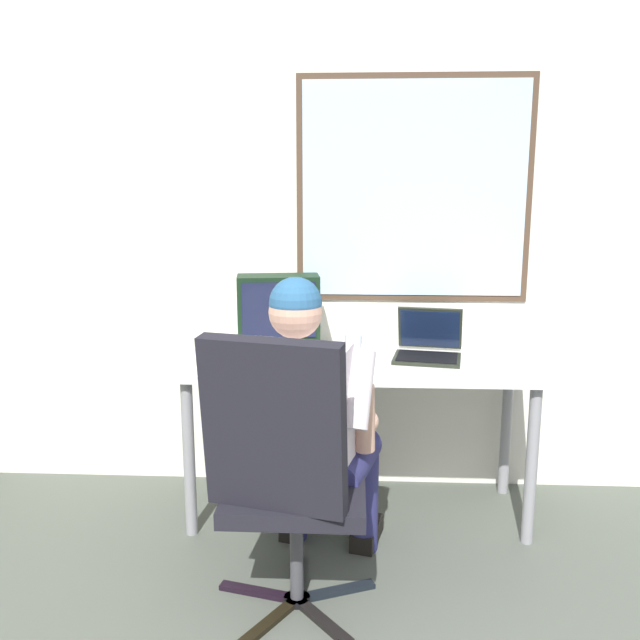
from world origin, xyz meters
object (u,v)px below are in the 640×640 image
at_px(desk, 359,378).
at_px(wine_glass, 354,346).
at_px(laptop, 428,344).
at_px(crt_monitor, 278,309).
at_px(person_seated, 307,425).
at_px(office_chair, 285,466).

distance_m(desk, wine_glass, 0.21).
bearing_deg(laptop, crt_monitor, -177.26).
bearing_deg(person_seated, office_chair, -102.55).
height_order(desk, laptop, laptop).
xyz_separation_m(desk, wine_glass, (-0.02, -0.11, 0.18)).
bearing_deg(person_seated, desk, 70.91).
height_order(desk, person_seated, person_seated).
xyz_separation_m(desk, crt_monitor, (-0.37, 0.05, 0.31)).
xyz_separation_m(office_chair, crt_monitor, (-0.12, 0.88, 0.38)).
relative_size(crt_monitor, wine_glass, 2.75).
relative_size(laptop, wine_glass, 2.58).
distance_m(desk, office_chair, 0.88).
distance_m(person_seated, laptop, 0.85).
bearing_deg(desk, laptop, 13.90).
bearing_deg(wine_glass, person_seated, -110.64).
bearing_deg(wine_glass, laptop, 28.54).
xyz_separation_m(person_seated, wine_glass, (0.18, 0.46, 0.20)).
relative_size(office_chair, wine_glass, 7.50).
height_order(desk, office_chair, office_chair).
bearing_deg(office_chair, wine_glass, 72.20).
height_order(office_chair, laptop, office_chair).
bearing_deg(laptop, person_seated, -128.64).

